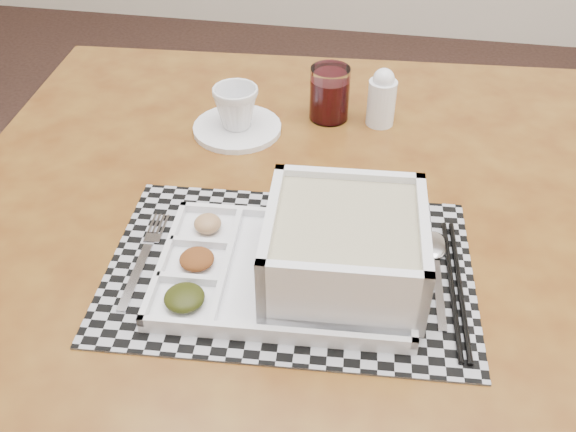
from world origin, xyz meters
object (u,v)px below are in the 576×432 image
Objects in this scene: cup at (236,107)px; juice_glass at (330,96)px; serving_tray at (329,254)px; creamer_bottle at (382,98)px; dining_table at (293,255)px.

cup is 0.16m from juice_glass.
serving_tray is 0.40m from creamer_bottle.
cup is (-0.20, 0.33, 0.00)m from serving_tray.
serving_tray is at bearing -82.66° from juice_glass.
serving_tray is at bearing -95.43° from creamer_bottle.
dining_table is at bearing 118.49° from serving_tray.
creamer_bottle is (0.09, -0.00, 0.01)m from juice_glass.
cup is at bearing -163.85° from creamer_bottle.
dining_table is 3.23× the size of serving_tray.
juice_glass is 0.91× the size of creamer_bottle.
serving_tray reaches higher than dining_table.
juice_glass is (0.15, 0.07, -0.00)m from cup.
juice_glass is at bearing 97.34° from serving_tray.
dining_table is at bearing -110.59° from creamer_bottle.
creamer_bottle is (0.24, 0.07, 0.00)m from cup.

